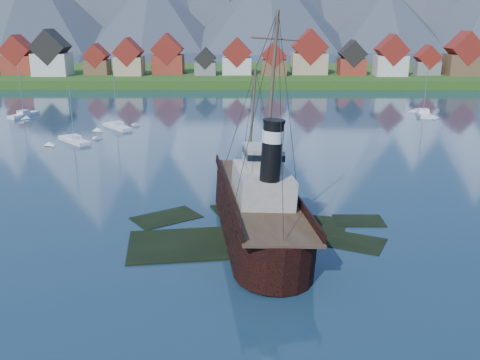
{
  "coord_description": "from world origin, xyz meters",
  "views": [
    {
      "loc": [
        0.74,
        -56.81,
        24.15
      ],
      "look_at": [
        0.27,
        6.0,
        5.0
      ],
      "focal_mm": 40.0,
      "sensor_mm": 36.0,
      "label": 1
    }
  ],
  "objects_px": {
    "sailboat_a": "(74,141)",
    "sailboat_e": "(423,114)",
    "sailboat_b": "(24,115)",
    "tugboat_wreck": "(256,203)",
    "sailboat_c": "(117,127)"
  },
  "relations": [
    {
      "from": "sailboat_a",
      "to": "sailboat_e",
      "type": "relative_size",
      "value": 0.89
    },
    {
      "from": "sailboat_a",
      "to": "sailboat_b",
      "type": "height_order",
      "value": "sailboat_b"
    },
    {
      "from": "tugboat_wreck",
      "to": "sailboat_b",
      "type": "distance_m",
      "value": 94.7
    },
    {
      "from": "sailboat_b",
      "to": "sailboat_e",
      "type": "relative_size",
      "value": 0.99
    },
    {
      "from": "tugboat_wreck",
      "to": "sailboat_c",
      "type": "height_order",
      "value": "tugboat_wreck"
    },
    {
      "from": "sailboat_e",
      "to": "sailboat_c",
      "type": "bearing_deg",
      "value": -157.08
    },
    {
      "from": "sailboat_b",
      "to": "sailboat_c",
      "type": "height_order",
      "value": "sailboat_b"
    },
    {
      "from": "sailboat_c",
      "to": "tugboat_wreck",
      "type": "bearing_deg",
      "value": -103.2
    },
    {
      "from": "tugboat_wreck",
      "to": "sailboat_a",
      "type": "xyz_separation_m",
      "value": [
        -35.77,
        46.06,
        -3.03
      ]
    },
    {
      "from": "sailboat_b",
      "to": "sailboat_e",
      "type": "distance_m",
      "value": 102.39
    },
    {
      "from": "sailboat_b",
      "to": "sailboat_c",
      "type": "distance_m",
      "value": 31.19
    },
    {
      "from": "sailboat_a",
      "to": "sailboat_b",
      "type": "distance_m",
      "value": 36.34
    },
    {
      "from": "tugboat_wreck",
      "to": "sailboat_e",
      "type": "bearing_deg",
      "value": 52.59
    },
    {
      "from": "sailboat_b",
      "to": "sailboat_a",
      "type": "bearing_deg",
      "value": -32.78
    },
    {
      "from": "tugboat_wreck",
      "to": "sailboat_e",
      "type": "xyz_separation_m",
      "value": [
        44.82,
        77.8,
        -3.0
      ]
    }
  ]
}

